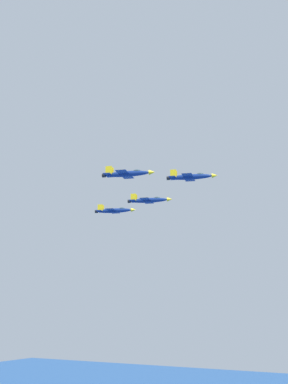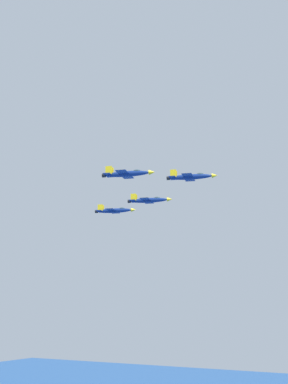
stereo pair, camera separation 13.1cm
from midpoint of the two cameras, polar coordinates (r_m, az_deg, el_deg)
jet_lead at (r=170.16m, az=5.41°, el=1.77°), size 11.08×17.22×3.69m
jet_left_wingman at (r=187.39m, az=0.54°, el=-0.95°), size 10.90×16.96×3.63m
jet_right_wingman at (r=158.44m, az=-1.99°, el=2.13°), size 11.08×17.31×3.70m
jet_left_outer at (r=206.81m, az=-3.46°, el=-2.15°), size 11.18×17.42×3.73m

